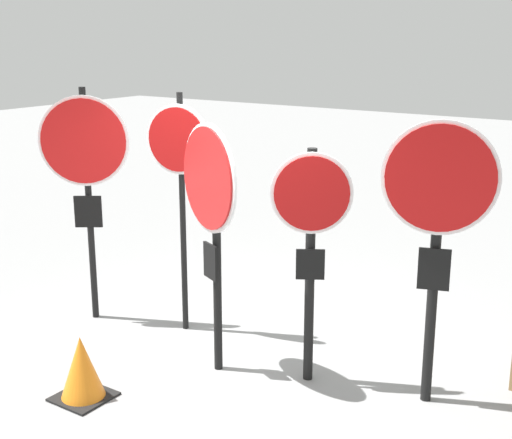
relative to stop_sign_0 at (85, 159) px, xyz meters
The scene contains 7 objects.
ground_plane 2.47m from the stop_sign_0, ahead, with size 40.00×40.00×0.00m, color gray.
stop_sign_0 is the anchor object (origin of this frame).
stop_sign_1 1.01m from the stop_sign_0, 17.39° to the left, with size 0.67×0.17×2.39m.
stop_sign_2 1.78m from the stop_sign_0, ahead, with size 0.85×0.42×2.22m.
stop_sign_3 2.59m from the stop_sign_0, ahead, with size 0.59×0.38×2.04m.
stop_sign_4 3.56m from the stop_sign_0, ahead, with size 0.85×0.32×2.32m.
traffic_cone_0 2.24m from the stop_sign_0, 46.49° to the right, with size 0.43×0.43×0.55m.
Camera 1 is at (3.58, -4.91, 2.95)m, focal length 50.00 mm.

